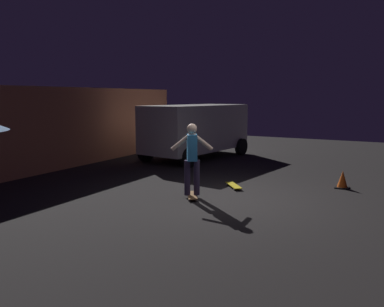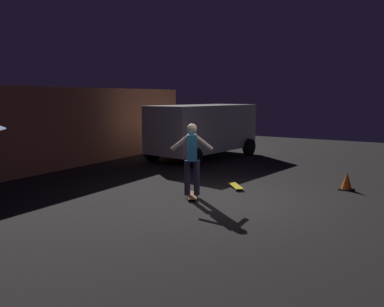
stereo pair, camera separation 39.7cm
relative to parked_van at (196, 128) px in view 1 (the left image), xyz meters
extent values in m
plane|color=black|center=(-5.04, -3.60, -1.16)|extent=(28.00, 28.00, 0.00)
cube|color=#B76B4C|center=(-3.94, 4.90, 0.17)|extent=(12.14, 4.47, 2.66)
cube|color=silver|center=(-0.01, 0.00, 0.02)|extent=(4.83, 2.56, 1.70)
cube|color=black|center=(2.25, -0.33, 0.37)|extent=(0.32, 1.74, 0.64)
cylinder|color=black|center=(1.87, 0.72, -0.83)|extent=(0.69, 0.31, 0.66)
cylinder|color=black|center=(1.58, -1.23, -0.83)|extent=(0.69, 0.31, 0.66)
cylinder|color=black|center=(-1.60, 1.24, -0.83)|extent=(0.69, 0.31, 0.66)
cylinder|color=black|center=(-1.89, -0.72, -0.83)|extent=(0.69, 0.31, 0.66)
cube|color=olive|center=(-5.31, -2.70, -1.10)|extent=(0.77, 0.59, 0.02)
sphere|color=silver|center=(-5.11, -2.46, -1.13)|extent=(0.05, 0.05, 0.05)
sphere|color=silver|center=(-5.02, -2.61, -1.13)|extent=(0.05, 0.05, 0.05)
sphere|color=silver|center=(-5.61, -2.78, -1.13)|extent=(0.05, 0.05, 0.05)
sphere|color=silver|center=(-5.52, -2.93, -1.13)|extent=(0.05, 0.05, 0.05)
cube|color=gold|center=(-3.90, -3.16, -1.10)|extent=(0.72, 0.66, 0.02)
sphere|color=silver|center=(-3.73, -2.90, -1.13)|extent=(0.05, 0.05, 0.05)
sphere|color=silver|center=(-3.61, -3.03, -1.13)|extent=(0.05, 0.05, 0.05)
sphere|color=silver|center=(-4.18, -3.30, -1.13)|extent=(0.05, 0.05, 0.05)
sphere|color=silver|center=(-4.06, -3.42, -1.13)|extent=(0.05, 0.05, 0.05)
cylinder|color=#382D4C|center=(-5.37, -2.60, -0.68)|extent=(0.14, 0.14, 0.82)
cylinder|color=#382D4C|center=(-5.26, -2.79, -0.68)|extent=(0.14, 0.14, 0.82)
cube|color=#338CCC|center=(-5.31, -2.70, 0.03)|extent=(0.44, 0.39, 0.60)
sphere|color=beige|center=(-5.31, -2.70, 0.46)|extent=(0.23, 0.23, 0.23)
cylinder|color=beige|center=(-5.43, -2.51, 0.18)|extent=(0.37, 0.51, 0.46)
cylinder|color=beige|center=(-5.20, -2.88, 0.18)|extent=(0.37, 0.51, 0.46)
cube|color=black|center=(-2.60, -5.66, -1.15)|extent=(0.34, 0.34, 0.03)
cone|color=#EA5914|center=(-2.60, -5.66, -0.93)|extent=(0.28, 0.28, 0.46)
camera|label=1|loc=(-13.06, -6.90, 1.19)|focal=36.17mm
camera|label=2|loc=(-12.86, -7.25, 1.19)|focal=36.17mm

